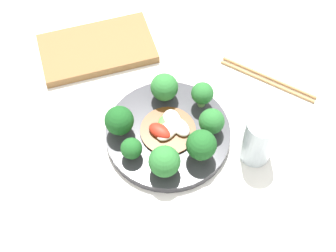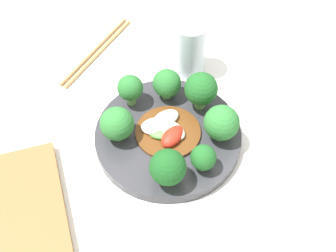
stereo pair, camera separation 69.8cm
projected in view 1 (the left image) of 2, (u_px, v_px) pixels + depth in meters
The scene contains 14 objects.
ground_plane at pixel (177, 234), 1.56m from camera, with size 8.00×8.00×0.00m, color #B7B2A8.
table at pixel (179, 190), 1.27m from camera, with size 0.85×0.68×0.70m.
plate at pixel (168, 134), 0.94m from camera, with size 0.25×0.25×0.02m.
broccoli_southeast at pixel (201, 145), 0.86m from camera, with size 0.06×0.06×0.07m.
broccoli_south at pixel (164, 162), 0.85m from camera, with size 0.06×0.06×0.07m.
broccoli_west at pixel (119, 121), 0.90m from camera, with size 0.06×0.06×0.07m.
broccoli_east at pixel (212, 122), 0.90m from camera, with size 0.05×0.05×0.06m.
broccoli_southwest at pixel (131, 149), 0.88m from camera, with size 0.04×0.04×0.05m.
broccoli_north at pixel (164, 87), 0.95m from camera, with size 0.06×0.06×0.06m.
broccoli_northeast at pixel (202, 94), 0.93m from camera, with size 0.05×0.05×0.06m.
stirfry_center at pixel (168, 129), 0.92m from camera, with size 0.11×0.11×0.02m.
drinking_glass at pixel (259, 140), 0.88m from camera, with size 0.06×0.06×0.11m.
chopsticks at pixel (268, 79), 1.02m from camera, with size 0.20×0.13×0.01m.
cutting_board at pixel (97, 49), 1.06m from camera, with size 0.29×0.22×0.02m.
Camera 1 is at (-0.03, -0.53, 1.52)m, focal length 50.00 mm.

